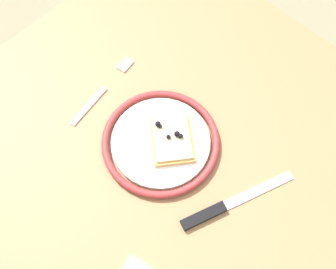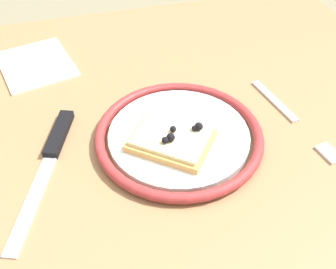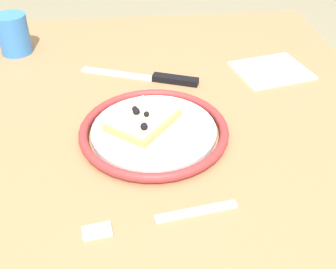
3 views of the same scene
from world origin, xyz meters
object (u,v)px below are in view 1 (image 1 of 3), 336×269
Objects in this scene: dining_table at (179,167)px; plate at (161,142)px; pizza_slice_near at (171,140)px; knife at (219,209)px; fork at (103,90)px.

plate is (-0.04, -0.02, 0.10)m from dining_table.
pizza_slice_near reaches higher than plate.
plate reaches higher than dining_table.
plate reaches higher than knife.
knife reaches higher than dining_table.
plate is at bearing -157.84° from dining_table.
plate is at bearing -1.30° from fork.
dining_table is 0.17m from knife.
pizza_slice_near is 0.67× the size of fork.
fork is at bearing 178.70° from plate.
pizza_slice_near is at bearing 2.51° from fork.
pizza_slice_near reaches higher than knife.
dining_table is 7.05× the size of pizza_slice_near.
dining_table is 0.11m from plate.
fork is (-0.35, 0.03, -0.00)m from knife.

